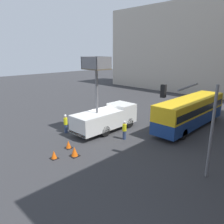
{
  "coord_description": "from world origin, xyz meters",
  "views": [
    {
      "loc": [
        16.46,
        -14.83,
        7.93
      ],
      "look_at": [
        1.02,
        0.87,
        1.82
      ],
      "focal_mm": 35.0,
      "sensor_mm": 36.0,
      "label": 1
    }
  ],
  "objects": [
    {
      "name": "traffic_cone_mid_road",
      "position": [
        1.84,
        -5.24,
        0.31
      ],
      "size": [
        0.58,
        0.58,
        0.67
      ],
      "color": "black",
      "rests_on": "ground_plane"
    },
    {
      "name": "ground_plane",
      "position": [
        0.0,
        0.0,
        0.0
      ],
      "size": [
        120.0,
        120.0,
        0.0
      ],
      "primitive_type": "plane",
      "color": "#333335"
    },
    {
      "name": "traffic_light_pole",
      "position": [
        10.74,
        -1.56,
        4.11
      ],
      "size": [
        3.63,
        3.38,
        6.07
      ],
      "color": "slate",
      "rests_on": "ground_plane"
    },
    {
      "name": "traffic_cone_far_side",
      "position": [
        3.41,
        -5.76,
        0.37
      ],
      "size": [
        0.69,
        0.69,
        0.78
      ],
      "color": "black",
      "rests_on": "ground_plane"
    },
    {
      "name": "traffic_cone_near_truck",
      "position": [
        2.63,
        -7.11,
        0.3
      ],
      "size": [
        0.57,
        0.57,
        0.65
      ],
      "color": "black",
      "rests_on": "ground_plane"
    },
    {
      "name": "city_bus",
      "position": [
        6.76,
        6.91,
        1.88
      ],
      "size": [
        2.57,
        11.17,
        3.22
      ],
      "rotation": [
        0.0,
        0.0,
        1.47
      ],
      "color": "navy",
      "rests_on": "ground_plane"
    },
    {
      "name": "utility_truck",
      "position": [
        1.02,
        -0.03,
        1.52
      ],
      "size": [
        2.54,
        7.17,
        7.48
      ],
      "color": "silver",
      "rests_on": "ground_plane"
    },
    {
      "name": "road_worker_near_truck",
      "position": [
        -1.39,
        -3.31,
        0.97
      ],
      "size": [
        0.38,
        0.38,
        1.92
      ],
      "rotation": [
        0.0,
        0.0,
        0.79
      ],
      "color": "navy",
      "rests_on": "ground_plane"
    },
    {
      "name": "building_backdrop_far",
      "position": [
        0.0,
        29.57,
        8.53
      ],
      "size": [
        44.0,
        10.0,
        17.06
      ],
      "color": "#BCB2A3",
      "rests_on": "ground_plane"
    },
    {
      "name": "road_worker_directing",
      "position": [
        3.92,
        -0.43,
        0.9
      ],
      "size": [
        0.38,
        0.38,
        1.8
      ],
      "rotation": [
        0.0,
        0.0,
        6.12
      ],
      "color": "navy",
      "rests_on": "ground_plane"
    }
  ]
}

